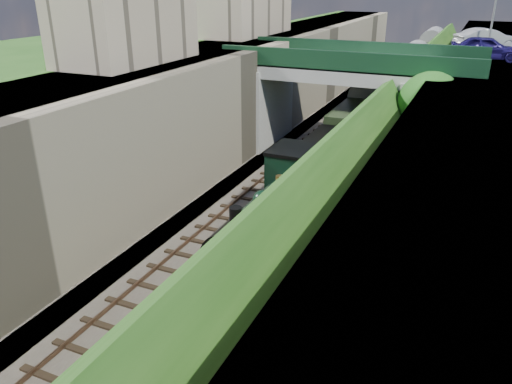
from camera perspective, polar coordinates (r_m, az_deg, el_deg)
trackbed at (r=31.67m, az=7.69°, el=2.50°), size 10.00×90.00×0.20m
retaining_wall at (r=32.55m, az=-1.40°, el=9.53°), size 1.00×90.00×7.00m
street_plateau_left at (r=34.16m, az=-6.79°, el=10.03°), size 6.00×90.00×7.00m
street_plateau_right at (r=29.68m, az=25.89°, el=5.09°), size 8.00×90.00×6.25m
embankment_slope at (r=27.93m, az=16.72°, el=4.82°), size 4.46×90.00×6.36m
track_left at (r=32.19m, az=4.30°, el=3.27°), size 2.50×90.00×0.20m
track_right at (r=31.33m, az=9.81°, el=2.41°), size 2.50×90.00×0.20m
road_bridge at (r=34.07m, az=11.60°, el=10.69°), size 16.00×6.40×7.25m
building_near at (r=28.71m, az=-14.62°, el=18.14°), size 4.00×8.00×4.00m
tree at (r=29.75m, az=19.49°, el=9.19°), size 3.60×3.80×6.60m
lamppost at (r=40.98m, az=25.74°, el=18.80°), size 0.87×0.15×6.00m
car_blue at (r=37.11m, az=24.84°, el=14.71°), size 4.59×2.04×1.54m
car_silver at (r=42.93m, az=24.86°, el=15.58°), size 4.85×3.72×1.53m
locomotive at (r=21.16m, az=2.46°, el=-2.84°), size 3.10×10.22×3.83m
tender at (r=27.71m, az=8.13°, el=2.77°), size 2.70×6.00×3.05m
coach_front at (r=39.38m, az=13.48°, el=9.14°), size 2.90×18.00×3.70m
coach_middle at (r=57.63m, az=17.36°, el=13.03°), size 2.90×18.00×3.70m
coach_rear at (r=76.14m, az=19.40°, el=15.02°), size 2.90×18.00×3.70m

